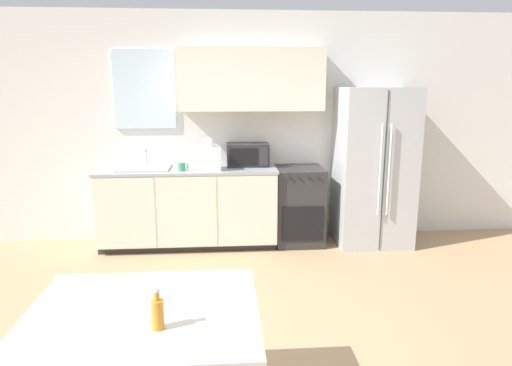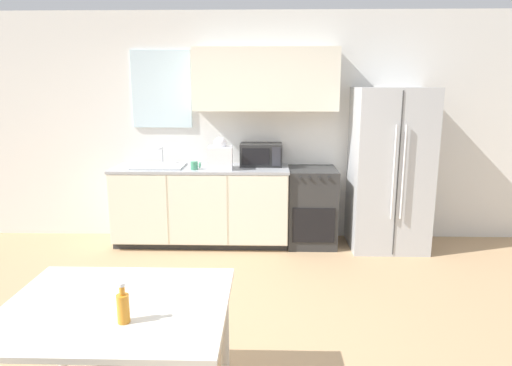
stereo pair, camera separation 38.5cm
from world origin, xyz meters
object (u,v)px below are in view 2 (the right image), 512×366
at_px(microwave, 261,155).
at_px(drink_bottle, 123,307).
at_px(coffee_mug, 195,165).
at_px(refrigerator, 389,169).
at_px(dining_table, 117,319).
at_px(oven_range, 312,207).

height_order(microwave, drink_bottle, microwave).
bearing_deg(coffee_mug, drink_bottle, -87.65).
distance_m(refrigerator, coffee_mug, 2.21).
bearing_deg(dining_table, oven_range, 66.21).
height_order(microwave, dining_table, microwave).
xyz_separation_m(refrigerator, dining_table, (-2.19, -2.94, -0.28)).
height_order(refrigerator, drink_bottle, refrigerator).
bearing_deg(refrigerator, oven_range, 176.11).
bearing_deg(oven_range, drink_bottle, -110.93).
height_order(oven_range, refrigerator, refrigerator).
relative_size(coffee_mug, dining_table, 0.09).
bearing_deg(drink_bottle, oven_range, 69.07).
bearing_deg(drink_bottle, microwave, 79.34).
bearing_deg(refrigerator, microwave, 173.54).
distance_m(oven_range, microwave, 0.86).
xyz_separation_m(oven_range, refrigerator, (0.87, -0.06, 0.46)).
relative_size(microwave, drink_bottle, 2.35).
height_order(microwave, coffee_mug, microwave).
xyz_separation_m(oven_range, coffee_mug, (-1.34, -0.16, 0.52)).
distance_m(refrigerator, drink_bottle, 3.75).
xyz_separation_m(refrigerator, coffee_mug, (-2.21, -0.10, 0.05)).
bearing_deg(drink_bottle, refrigerator, 56.31).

